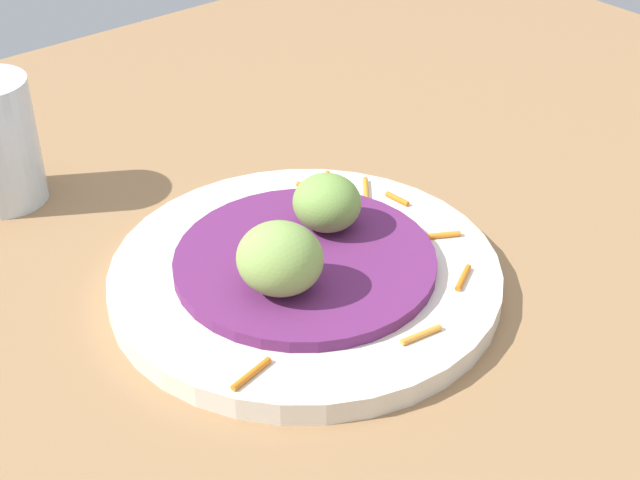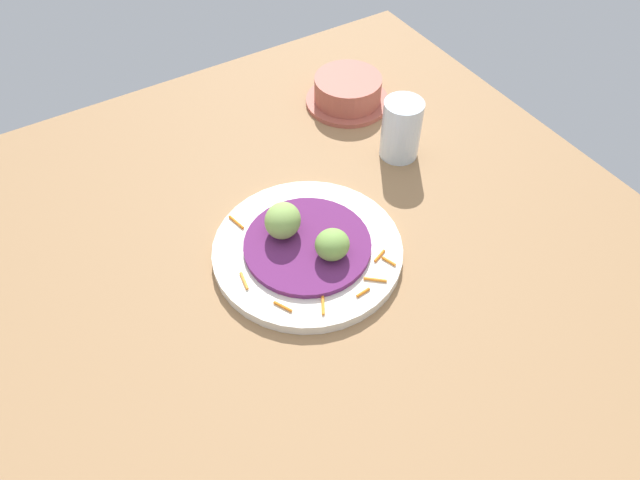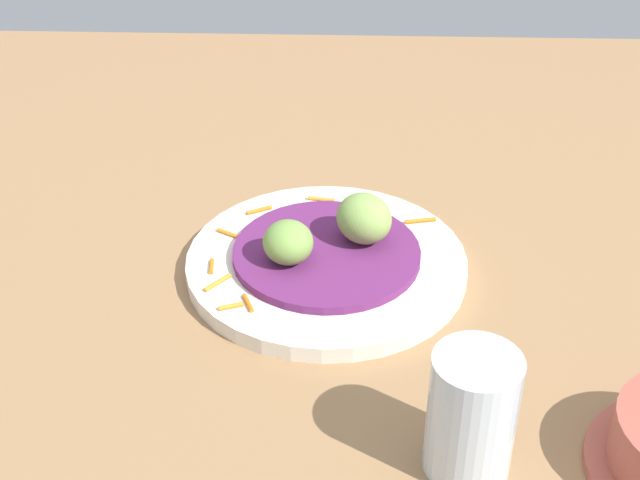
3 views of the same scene
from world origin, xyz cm
name	(u,v)px [view 2 (image 2 of 3)]	position (x,y,z in cm)	size (l,w,h in cm)	color
table_surface	(291,305)	(0.00, 0.00, 1.00)	(110.00, 110.00, 2.00)	#936D47
main_plate	(308,251)	(-5.59, 5.81, 2.79)	(26.15, 26.15, 1.57)	silver
cabbage_bed	(307,245)	(-5.59, 5.81, 3.99)	(17.47, 17.47, 0.84)	#60235B
carrot_garnish	(319,275)	(-0.59, 4.55, 3.77)	(21.40, 19.08, 0.40)	orange
guac_scoop_left	(332,245)	(-2.19, 7.62, 6.38)	(4.55, 4.74, 3.92)	#759E47
guac_scoop_center	(283,221)	(-9.00, 4.00, 6.77)	(5.44, 4.87, 4.71)	#84A851
terracotta_bowl	(348,92)	(-32.01, 29.63, 4.36)	(14.69, 14.69, 5.08)	#A85142
water_glass	(401,129)	(-16.27, 29.21, 6.94)	(6.22, 6.22, 9.87)	silver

